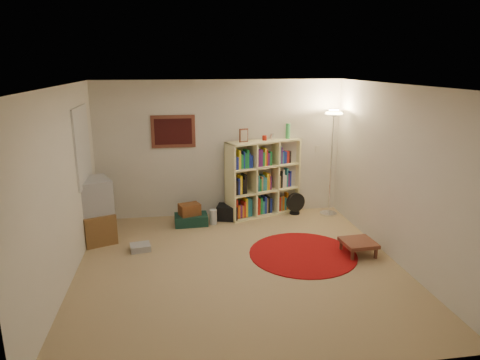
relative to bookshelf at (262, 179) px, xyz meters
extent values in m
cube|color=tan|center=(-0.75, -2.11, -0.69)|extent=(4.50, 4.50, 0.02)
cube|color=white|center=(-0.75, -2.11, 1.83)|extent=(4.50, 4.50, 0.02)
cube|color=beige|center=(-0.75, 0.15, 0.57)|extent=(4.50, 0.02, 2.50)
cube|color=beige|center=(-0.75, -4.37, 0.57)|extent=(4.50, 0.02, 2.50)
cube|color=beige|center=(-3.01, -2.11, 0.57)|extent=(0.02, 4.50, 2.50)
cube|color=beige|center=(1.51, -2.11, 0.57)|extent=(0.02, 4.50, 2.50)
cube|color=#58291E|center=(-1.60, 0.12, 0.92)|extent=(0.78, 0.04, 0.58)
cube|color=#420D0D|center=(-1.60, 0.10, 0.92)|extent=(0.66, 0.01, 0.46)
cube|color=white|center=(-2.98, -0.81, 0.87)|extent=(0.03, 1.00, 1.20)
cube|color=beige|center=(1.10, 0.13, 0.52)|extent=(0.08, 0.01, 0.12)
cube|color=#FFF3AA|center=(0.02, 0.00, -0.67)|extent=(1.47, 0.86, 0.03)
cube|color=#FFF3AA|center=(0.02, 0.00, 0.71)|extent=(1.47, 0.86, 0.03)
cube|color=#FFF3AA|center=(-0.63, -0.23, 0.02)|extent=(0.16, 0.39, 1.41)
cube|color=#FFF3AA|center=(0.67, 0.23, 0.02)|extent=(0.16, 0.39, 1.41)
cube|color=#FFF3AA|center=(-0.04, 0.18, 0.02)|extent=(1.34, 0.49, 1.41)
cube|color=#FFF3AA|center=(-0.20, -0.08, 0.02)|extent=(0.16, 0.37, 1.35)
cube|color=#FFF3AA|center=(0.24, 0.08, 0.02)|extent=(0.16, 0.37, 1.35)
cube|color=#FFF3AA|center=(0.02, 0.00, -0.21)|extent=(1.40, 0.82, 0.03)
cube|color=#FFF3AA|center=(0.02, 0.00, 0.26)|extent=(1.40, 0.82, 0.03)
cube|color=yellow|center=(-0.58, -0.26, -0.50)|extent=(0.10, 0.17, 0.31)
cube|color=red|center=(-0.54, -0.24, -0.47)|extent=(0.09, 0.17, 0.36)
cube|color=orange|center=(-0.50, -0.23, -0.53)|extent=(0.09, 0.17, 0.25)
cube|color=#591B6F|center=(-0.46, -0.21, -0.53)|extent=(0.09, 0.16, 0.25)
cube|color=orange|center=(-0.42, -0.20, -0.54)|extent=(0.09, 0.16, 0.23)
cube|color=red|center=(-0.38, -0.19, -0.50)|extent=(0.08, 0.16, 0.30)
cube|color=yellow|center=(-0.35, -0.18, -0.47)|extent=(0.09, 0.17, 0.35)
cube|color=teal|center=(-0.31, -0.16, -0.47)|extent=(0.09, 0.17, 0.36)
cube|color=teal|center=(-0.26, -0.15, -0.48)|extent=(0.09, 0.17, 0.33)
cube|color=#591B6F|center=(-0.58, -0.26, -0.08)|extent=(0.10, 0.17, 0.23)
cube|color=black|center=(-0.54, -0.24, -0.07)|extent=(0.09, 0.17, 0.25)
cube|color=#1B2EA7|center=(-0.50, -0.23, -0.05)|extent=(0.09, 0.16, 0.29)
cube|color=yellow|center=(-0.46, -0.22, -0.02)|extent=(0.09, 0.17, 0.34)
cube|color=black|center=(-0.41, -0.20, -0.06)|extent=(0.10, 0.17, 0.26)
cube|color=black|center=(-0.37, -0.18, -0.02)|extent=(0.10, 0.17, 0.35)
cube|color=#1B8B3F|center=(-0.58, -0.26, 0.40)|extent=(0.10, 0.17, 0.28)
cube|color=#1B2EA7|center=(-0.53, -0.24, 0.38)|extent=(0.10, 0.17, 0.23)
cube|color=yellow|center=(-0.48, -0.23, 0.44)|extent=(0.09, 0.17, 0.35)
cube|color=#1B8B3F|center=(-0.44, -0.21, 0.40)|extent=(0.10, 0.17, 0.27)
cube|color=#1B2EA7|center=(-0.40, -0.20, 0.42)|extent=(0.08, 0.16, 0.32)
cube|color=#1B8B3F|center=(-0.37, -0.18, 0.41)|extent=(0.08, 0.16, 0.29)
cube|color=#1B8B3F|center=(-0.33, -0.17, 0.43)|extent=(0.10, 0.17, 0.34)
cube|color=#1B2EA7|center=(-0.29, -0.16, 0.40)|extent=(0.08, 0.16, 0.28)
cube|color=#1B2EA7|center=(-0.26, -0.14, 0.38)|extent=(0.10, 0.17, 0.24)
cube|color=red|center=(-0.14, -0.10, -0.48)|extent=(0.09, 0.17, 0.35)
cube|color=red|center=(-0.10, -0.09, -0.49)|extent=(0.09, 0.17, 0.32)
cube|color=#1B8B3F|center=(-0.05, -0.07, -0.49)|extent=(0.10, 0.17, 0.32)
cube|color=teal|center=(-0.01, -0.05, -0.53)|extent=(0.09, 0.17, 0.24)
cube|color=#1B2EA7|center=(0.04, -0.04, -0.49)|extent=(0.10, 0.17, 0.33)
cube|color=#998253|center=(0.07, -0.03, -0.50)|extent=(0.08, 0.16, 0.29)
cube|color=black|center=(0.11, -0.01, -0.49)|extent=(0.09, 0.16, 0.32)
cube|color=#1B2EA7|center=(0.15, 0.00, -0.51)|extent=(0.10, 0.17, 0.27)
cube|color=#591B6F|center=(-0.14, -0.10, -0.07)|extent=(0.08, 0.16, 0.24)
cube|color=teal|center=(-0.11, -0.09, -0.04)|extent=(0.09, 0.16, 0.30)
cube|color=#1B8B3F|center=(-0.08, -0.08, -0.08)|extent=(0.09, 0.16, 0.23)
cube|color=#998253|center=(-0.04, -0.07, -0.06)|extent=(0.08, 0.16, 0.27)
cube|color=teal|center=(-0.01, -0.06, -0.05)|extent=(0.08, 0.16, 0.30)
cube|color=teal|center=(0.03, -0.04, -0.07)|extent=(0.10, 0.17, 0.24)
cube|color=yellow|center=(0.07, -0.03, -0.03)|extent=(0.08, 0.16, 0.32)
cube|color=orange|center=(0.10, -0.02, -0.04)|extent=(0.09, 0.16, 0.31)
cube|color=#591B6F|center=(0.13, 0.00, -0.06)|extent=(0.08, 0.16, 0.26)
cube|color=teal|center=(-0.14, -0.10, 0.39)|extent=(0.08, 0.16, 0.24)
cube|color=#591B6F|center=(-0.11, -0.09, 0.43)|extent=(0.09, 0.17, 0.34)
cube|color=#591B6F|center=(-0.06, -0.07, 0.42)|extent=(0.10, 0.17, 0.32)
cube|color=#1B8B3F|center=(-0.02, -0.06, 0.40)|extent=(0.09, 0.17, 0.26)
cube|color=yellow|center=(0.02, -0.05, 0.43)|extent=(0.08, 0.16, 0.34)
cube|color=red|center=(0.05, -0.04, 0.42)|extent=(0.08, 0.16, 0.30)
cube|color=#591B6F|center=(0.08, -0.02, 0.39)|extent=(0.09, 0.16, 0.24)
cube|color=#1B8B3F|center=(0.13, -0.01, 0.39)|extent=(0.10, 0.17, 0.26)
cube|color=#591B6F|center=(0.30, 0.06, -0.48)|extent=(0.09, 0.16, 0.34)
cube|color=red|center=(0.34, 0.07, -0.52)|extent=(0.09, 0.16, 0.27)
cube|color=#998253|center=(0.37, 0.08, -0.50)|extent=(0.08, 0.16, 0.30)
cube|color=orange|center=(0.41, 0.09, -0.51)|extent=(0.10, 0.17, 0.28)
cube|color=teal|center=(0.46, 0.11, -0.53)|extent=(0.10, 0.17, 0.24)
cube|color=orange|center=(0.50, 0.13, -0.48)|extent=(0.09, 0.16, 0.33)
cube|color=#998253|center=(0.54, 0.14, -0.51)|extent=(0.09, 0.17, 0.28)
cube|color=black|center=(0.58, 0.15, -0.54)|extent=(0.09, 0.16, 0.22)
cube|color=#998253|center=(0.62, 0.17, -0.52)|extent=(0.08, 0.16, 0.26)
cube|color=#591B6F|center=(0.30, 0.06, -0.08)|extent=(0.08, 0.16, 0.23)
cube|color=#998253|center=(0.33, 0.07, -0.08)|extent=(0.08, 0.16, 0.24)
cube|color=black|center=(0.36, 0.08, -0.03)|extent=(0.09, 0.16, 0.32)
cube|color=white|center=(0.40, 0.09, -0.02)|extent=(0.09, 0.17, 0.35)
cube|color=white|center=(0.44, 0.11, -0.08)|extent=(0.09, 0.17, 0.23)
cube|color=teal|center=(0.48, 0.12, -0.01)|extent=(0.08, 0.16, 0.36)
cube|color=#591B6F|center=(0.52, 0.13, -0.06)|extent=(0.09, 0.16, 0.26)
cube|color=#1B2EA7|center=(0.55, 0.15, -0.04)|extent=(0.08, 0.16, 0.30)
cube|color=teal|center=(0.31, 0.06, 0.44)|extent=(0.10, 0.17, 0.35)
cube|color=#591B6F|center=(0.35, 0.07, 0.42)|extent=(0.08, 0.16, 0.32)
cube|color=teal|center=(0.38, 0.08, 0.38)|extent=(0.08, 0.16, 0.23)
cube|color=#1B2EA7|center=(0.41, 0.09, 0.39)|extent=(0.08, 0.16, 0.24)
cube|color=#1B2EA7|center=(0.44, 0.11, 0.38)|extent=(0.08, 0.16, 0.23)
cube|color=red|center=(0.48, 0.12, 0.38)|extent=(0.10, 0.17, 0.24)
cube|color=black|center=(0.53, 0.14, 0.38)|extent=(0.09, 0.17, 0.24)
cube|color=#58291E|center=(-0.37, -0.12, 0.85)|extent=(0.17, 0.08, 0.24)
cube|color=#A79B8B|center=(-0.36, -0.13, 0.85)|extent=(0.13, 0.05, 0.19)
cylinder|color=#B52110|center=(0.04, 0.01, 0.78)|extent=(0.10, 0.10, 0.09)
cylinder|color=white|center=(0.19, 0.06, 0.79)|extent=(0.09, 0.09, 0.11)
cylinder|color=#4CC76C|center=(0.51, 0.13, 0.87)|extent=(0.10, 0.10, 0.28)
cylinder|color=#4CC76C|center=(0.58, 0.23, 0.87)|extent=(0.10, 0.10, 0.28)
cylinder|color=white|center=(1.25, -0.23, -0.67)|extent=(0.33, 0.33, 0.03)
cylinder|color=white|center=(1.25, -0.23, 0.27)|extent=(0.03, 0.03, 1.84)
cone|color=white|center=(1.25, -0.23, 1.22)|extent=(0.40, 0.40, 0.15)
cylinder|color=#FFD88C|center=(1.25, -0.23, 1.22)|extent=(0.32, 0.32, 0.02)
cylinder|color=black|center=(0.63, -0.10, -0.67)|extent=(0.23, 0.23, 0.03)
cylinder|color=black|center=(0.63, -0.10, -0.58)|extent=(0.05, 0.05, 0.15)
cylinder|color=black|center=(0.63, -0.12, -0.45)|extent=(0.37, 0.16, 0.36)
cube|color=brown|center=(-2.89, -0.80, -0.44)|extent=(0.71, 0.83, 0.49)
cube|color=#A6A6AA|center=(-2.89, -0.80, 0.07)|extent=(0.67, 0.72, 0.53)
cube|color=black|center=(-2.66, -0.71, 0.07)|extent=(0.20, 0.48, 0.45)
cube|color=black|center=(-2.65, -0.71, 0.07)|extent=(0.17, 0.42, 0.39)
cube|color=#A6A6AA|center=(-2.17, -1.34, -0.64)|extent=(0.34, 0.30, 0.10)
cube|color=#123228|center=(-1.35, -0.36, -0.59)|extent=(0.58, 0.39, 0.19)
cube|color=brown|center=(-1.37, -0.37, -0.40)|extent=(0.41, 0.35, 0.20)
cube|color=black|center=(-0.67, -0.19, -0.55)|extent=(0.46, 0.41, 0.27)
cylinder|color=silver|center=(-0.96, -0.40, -0.55)|extent=(0.14, 0.14, 0.27)
cylinder|color=maroon|center=(0.25, -1.86, -0.68)|extent=(1.61, 1.61, 0.01)
cube|color=#58291E|center=(1.07, -1.99, -0.50)|extent=(0.49, 0.49, 0.06)
cube|color=#58291E|center=(0.89, -2.19, -0.60)|extent=(0.04, 0.04, 0.17)
cube|color=#58291E|center=(1.27, -2.17, -0.60)|extent=(0.04, 0.04, 0.17)
cube|color=#58291E|center=(0.87, -1.82, -0.60)|extent=(0.04, 0.04, 0.17)
cube|color=#58291E|center=(1.24, -1.79, -0.60)|extent=(0.04, 0.04, 0.17)
camera|label=1|loc=(-1.60, -7.55, 2.08)|focal=32.00mm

